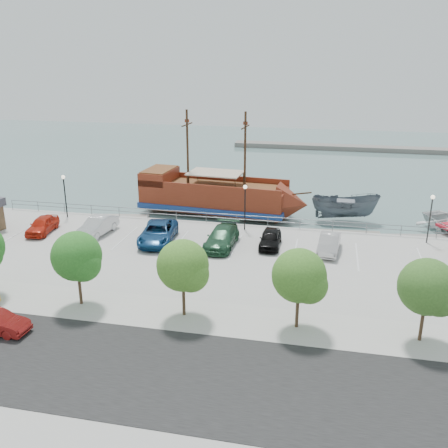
# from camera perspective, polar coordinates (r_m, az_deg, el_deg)

# --- Properties ---
(ground) EXTENTS (160.00, 160.00, 0.00)m
(ground) POSITION_cam_1_polar(r_m,az_deg,el_deg) (40.82, 0.79, -4.98)
(ground) COLOR slate
(street) EXTENTS (100.00, 8.00, 0.04)m
(street) POSITION_cam_1_polar(r_m,az_deg,el_deg) (26.82, -6.20, -16.67)
(street) COLOR black
(street) RESTS_ON land_slab
(sidewalk) EXTENTS (100.00, 4.00, 0.05)m
(sidewalk) POSITION_cam_1_polar(r_m,az_deg,el_deg) (31.66, -2.81, -10.51)
(sidewalk) COLOR #ADABA5
(sidewalk) RESTS_ON land_slab
(seawall_railing) EXTENTS (50.00, 0.06, 1.00)m
(seawall_railing) POSITION_cam_1_polar(r_m,az_deg,el_deg) (47.43, 2.64, 0.47)
(seawall_railing) COLOR slate
(seawall_railing) RESTS_ON land_slab
(far_shore) EXTENTS (40.00, 3.00, 0.80)m
(far_shore) POSITION_cam_1_polar(r_m,az_deg,el_deg) (93.05, 13.71, 8.48)
(far_shore) COLOR slate
(far_shore) RESTS_ON ground
(pirate_ship) EXTENTS (18.44, 6.45, 11.51)m
(pirate_ship) POSITION_cam_1_polar(r_m,az_deg,el_deg) (53.29, 0.19, 3.04)
(pirate_ship) COLOR maroon
(pirate_ship) RESTS_ON ground
(patrol_boat) EXTENTS (7.14, 3.37, 2.67)m
(patrol_boat) POSITION_cam_1_polar(r_m,az_deg,el_deg) (52.77, 13.68, 1.66)
(patrol_boat) COLOR #535B64
(patrol_boat) RESTS_ON ground
(dock_west) EXTENTS (7.36, 3.33, 0.41)m
(dock_west) POSITION_cam_1_polar(r_m,az_deg,el_deg) (53.17, -12.45, 0.60)
(dock_west) COLOR gray
(dock_west) RESTS_ON ground
(dock_mid) EXTENTS (6.88, 2.48, 0.39)m
(dock_mid) POSITION_cam_1_polar(r_m,az_deg,el_deg) (48.68, 13.60, -1.23)
(dock_mid) COLOR gray
(dock_mid) RESTS_ON ground
(dock_east) EXTENTS (7.56, 3.41, 0.42)m
(dock_east) POSITION_cam_1_polar(r_m,az_deg,el_deg) (49.32, 20.86, -1.69)
(dock_east) COLOR gray
(dock_east) RESTS_ON ground
(lamp_post_left) EXTENTS (0.36, 0.36, 4.28)m
(lamp_post_left) POSITION_cam_1_polar(r_m,az_deg,el_deg) (51.51, -17.78, 3.88)
(lamp_post_left) COLOR black
(lamp_post_left) RESTS_ON land_slab
(lamp_post_mid) EXTENTS (0.36, 0.36, 4.28)m
(lamp_post_mid) POSITION_cam_1_polar(r_m,az_deg,el_deg) (45.48, 2.42, 2.84)
(lamp_post_mid) COLOR black
(lamp_post_mid) RESTS_ON land_slab
(lamp_post_right) EXTENTS (0.36, 0.36, 4.28)m
(lamp_post_right) POSITION_cam_1_polar(r_m,az_deg,el_deg) (45.76, 22.58, 1.46)
(lamp_post_right) COLOR black
(lamp_post_right) RESTS_ON land_slab
(tree_c) EXTENTS (3.30, 3.20, 5.00)m
(tree_c) POSITION_cam_1_polar(r_m,az_deg,el_deg) (32.89, -16.32, -3.77)
(tree_c) COLOR #473321
(tree_c) RESTS_ON sidewalk
(tree_d) EXTENTS (3.30, 3.20, 5.00)m
(tree_d) POSITION_cam_1_polar(r_m,az_deg,el_deg) (30.33, -4.51, -4.99)
(tree_d) COLOR #473321
(tree_d) RESTS_ON sidewalk
(tree_e) EXTENTS (3.30, 3.20, 5.00)m
(tree_e) POSITION_cam_1_polar(r_m,az_deg,el_deg) (29.25, 8.85, -6.11)
(tree_e) COLOR #473321
(tree_e) RESTS_ON sidewalk
(tree_f) EXTENTS (3.30, 3.20, 5.00)m
(tree_f) POSITION_cam_1_polar(r_m,az_deg,el_deg) (29.83, 22.48, -6.91)
(tree_f) COLOR #473321
(tree_f) RESTS_ON sidewalk
(parked_car_a) EXTENTS (2.23, 4.52, 1.48)m
(parked_car_a) POSITION_cam_1_polar(r_m,az_deg,el_deg) (48.30, -20.04, -0.09)
(parked_car_a) COLOR red
(parked_car_a) RESTS_ON land_slab
(parked_car_b) EXTENTS (2.25, 4.98, 1.59)m
(parked_car_b) POSITION_cam_1_polar(r_m,az_deg,el_deg) (46.31, -14.27, -0.23)
(parked_car_b) COLOR silver
(parked_car_b) RESTS_ON land_slab
(parked_car_c) EXTENTS (3.56, 6.32, 1.67)m
(parked_car_c) POSITION_cam_1_polar(r_m,az_deg,el_deg) (43.53, -7.55, -0.98)
(parked_car_c) COLOR navy
(parked_car_c) RESTS_ON land_slab
(parked_car_d) EXTENTS (2.39, 5.60, 1.61)m
(parked_car_d) POSITION_cam_1_polar(r_m,az_deg,el_deg) (42.13, -0.26, -1.54)
(parked_car_d) COLOR #245134
(parked_car_d) RESTS_ON land_slab
(parked_car_e) EXTENTS (1.78, 4.25, 1.44)m
(parked_car_e) POSITION_cam_1_polar(r_m,az_deg,el_deg) (42.30, 5.32, -1.66)
(parked_car_e) COLOR black
(parked_car_e) RESTS_ON land_slab
(parked_car_f) EXTENTS (1.95, 4.61, 1.48)m
(parked_car_f) POSITION_cam_1_polar(r_m,az_deg,el_deg) (41.86, 11.92, -2.20)
(parked_car_f) COLOR beige
(parked_car_f) RESTS_ON land_slab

